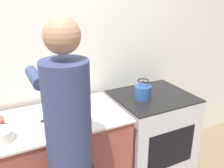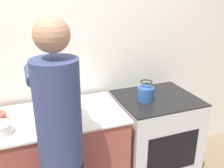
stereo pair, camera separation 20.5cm
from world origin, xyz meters
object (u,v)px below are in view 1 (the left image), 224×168
Objects in this scene: bowl_prep at (1,136)px; person at (69,144)px; oven at (151,135)px; kettle at (143,91)px; knife at (52,120)px; cutting_board at (49,121)px.

person is at bearing -42.36° from bowl_prep.
person is (-1.01, -0.51, 0.52)m from oven.
person is at bearing -150.63° from kettle.
kettle is at bearing 11.04° from knife.
kettle is at bearing -174.45° from oven.
kettle is at bearing 6.94° from bowl_prep.
bowl_prep is (-1.25, -0.15, -0.04)m from kettle.
oven is at bearing 5.55° from kettle.
oven is 1.12m from knife.
person is 0.45m from knife.
person is 9.55× the size of knife.
person is at bearing -81.70° from knife.
cutting_board is at bearing 92.57° from person.
oven is at bearing 2.65° from cutting_board.
knife is at bearing -176.50° from oven.
kettle is 1.26m from bowl_prep.
bowl_prep is (-0.38, 0.34, -0.03)m from person.
kettle is at bearing 2.21° from cutting_board.
oven is 2.29× the size of cutting_board.
person is 0.51m from bowl_prep.
knife is 1.12× the size of bowl_prep.
bowl_prep is at bearing -161.61° from cutting_board.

